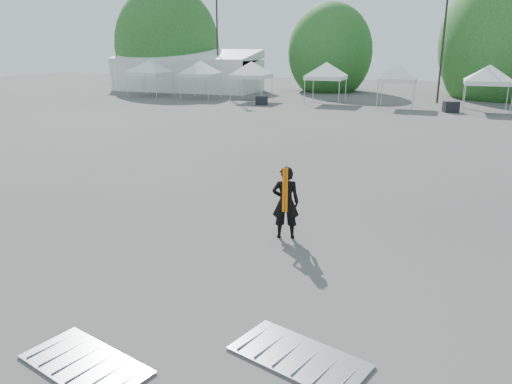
% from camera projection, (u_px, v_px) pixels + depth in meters
% --- Properties ---
extents(ground, '(120.00, 120.00, 0.00)m').
position_uv_depth(ground, '(294.00, 219.00, 13.95)').
color(ground, '#474442').
rests_on(ground, ground).
extents(marquee, '(15.00, 6.25, 4.23)m').
position_uv_depth(marquee, '(187.00, 72.00, 52.23)').
color(marquee, white).
rests_on(marquee, ground).
extents(light_pole_west, '(0.60, 0.25, 10.30)m').
position_uv_depth(light_pole_west, '(217.00, 33.00, 48.91)').
color(light_pole_west, black).
rests_on(light_pole_west, ground).
extents(light_pole_east, '(0.60, 0.25, 9.80)m').
position_uv_depth(light_pole_east, '(444.00, 34.00, 40.09)').
color(light_pole_east, black).
rests_on(light_pole_east, ground).
extents(tree_far_w, '(4.80, 4.80, 7.30)m').
position_uv_depth(tree_far_w, '(167.00, 46.00, 55.55)').
color(tree_far_w, '#382314').
rests_on(tree_far_w, ground).
extents(tree_mid_w, '(4.16, 4.16, 6.33)m').
position_uv_depth(tree_mid_w, '(330.00, 52.00, 51.44)').
color(tree_mid_w, '#382314').
rests_on(tree_mid_w, ground).
extents(tent_a, '(4.64, 4.64, 3.88)m').
position_uv_depth(tent_a, '(149.00, 63.00, 46.50)').
color(tent_a, silver).
rests_on(tent_a, ground).
extents(tent_b, '(4.10, 4.10, 3.88)m').
position_uv_depth(tent_b, '(200.00, 64.00, 44.46)').
color(tent_b, silver).
rests_on(tent_b, ground).
extents(tent_c, '(4.24, 4.24, 3.88)m').
position_uv_depth(tent_c, '(251.00, 65.00, 42.74)').
color(tent_c, silver).
rests_on(tent_c, ground).
extents(tent_d, '(4.30, 4.30, 3.88)m').
position_uv_depth(tent_d, '(326.00, 65.00, 40.83)').
color(tent_d, silver).
rests_on(tent_d, ground).
extents(tent_e, '(3.91, 3.91, 3.88)m').
position_uv_depth(tent_e, '(399.00, 67.00, 37.88)').
color(tent_e, silver).
rests_on(tent_e, ground).
extents(tent_f, '(4.58, 4.58, 3.88)m').
position_uv_depth(tent_f, '(490.00, 69.00, 35.60)').
color(tent_f, silver).
rests_on(tent_f, ground).
extents(man, '(0.78, 0.62, 1.86)m').
position_uv_depth(man, '(286.00, 202.00, 12.41)').
color(man, black).
rests_on(man, ground).
extents(barrier_left, '(2.24, 1.54, 0.07)m').
position_uv_depth(barrier_left, '(85.00, 364.00, 7.58)').
color(barrier_left, '#989BA0').
rests_on(barrier_left, ground).
extents(barrier_mid, '(2.32, 1.63, 0.07)m').
position_uv_depth(barrier_mid, '(299.00, 357.00, 7.76)').
color(barrier_mid, '#989BA0').
rests_on(barrier_mid, ground).
extents(crate_west, '(0.94, 0.77, 0.68)m').
position_uv_depth(crate_west, '(262.00, 101.00, 40.32)').
color(crate_west, black).
rests_on(crate_west, ground).
extents(crate_mid, '(1.21, 1.07, 0.78)m').
position_uv_depth(crate_mid, '(451.00, 107.00, 35.94)').
color(crate_mid, black).
rests_on(crate_mid, ground).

